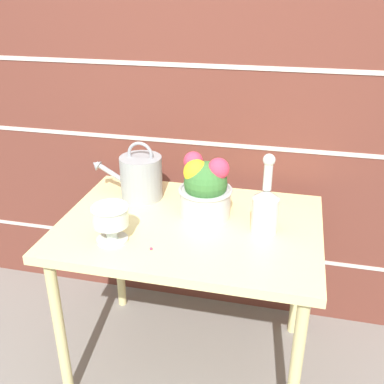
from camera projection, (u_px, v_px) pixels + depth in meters
ground_plane at (190, 359)px, 2.12m from camera, size 12.00×12.00×0.00m
brick_wall at (215, 104)px, 2.09m from camera, size 3.60×0.08×2.20m
patio_table at (190, 240)px, 1.84m from camera, size 1.04×0.74×0.74m
watering_can at (141, 177)px, 1.98m from camera, size 0.33×0.18×0.26m
crystal_pedestal_bowl at (111, 219)px, 1.64m from camera, size 0.14×0.14×0.15m
flower_planter at (205, 188)px, 1.81m from camera, size 0.22×0.22×0.27m
glass_decanter at (266, 206)px, 1.70m from camera, size 0.10×0.10×0.32m
fallen_petal at (151, 249)px, 1.62m from camera, size 0.01×0.01×0.01m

